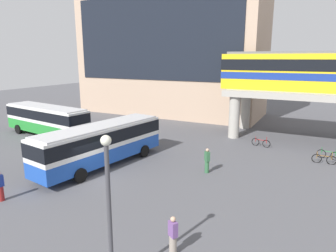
{
  "coord_description": "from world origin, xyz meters",
  "views": [
    {
      "loc": [
        13.3,
        -14.73,
        8.14
      ],
      "look_at": [
        1.38,
        8.44,
        2.2
      ],
      "focal_mm": 31.97,
      "sensor_mm": 36.0,
      "label": 1
    }
  ],
  "objects": [
    {
      "name": "bicycle_red",
      "position": [
        8.7,
        13.33,
        0.36
      ],
      "size": [
        1.77,
        0.36,
        1.04
      ],
      "color": "black",
      "rests_on": "ground_plane"
    },
    {
      "name": "station_building",
      "position": [
        -7.04,
        25.73,
        9.76
      ],
      "size": [
        26.58,
        10.61,
        19.52
      ],
      "color": "tan",
      "rests_on": "ground_plane"
    },
    {
      "name": "ground_plane",
      "position": [
        0.0,
        10.0,
        0.0
      ],
      "size": [
        120.0,
        120.0,
        0.0
      ],
      "primitive_type": "plane",
      "color": "#515156"
    },
    {
      "name": "pedestrian_walking_across",
      "position": [
        -2.7,
        -4.89,
        0.86
      ],
      "size": [
        0.32,
        0.43,
        1.8
      ],
      "color": "maroon",
      "rests_on": "ground_plane"
    },
    {
      "name": "lamp_post",
      "position": [
        7.23,
        -7.35,
        3.41
      ],
      "size": [
        0.36,
        0.36,
        5.71
      ],
      "color": "#3F3F44",
      "rests_on": "ground_plane"
    },
    {
      "name": "bicycle_green",
      "position": [
        14.32,
        12.19,
        0.36
      ],
      "size": [
        1.77,
        0.41,
        1.04
      ],
      "color": "black",
      "rests_on": "ground_plane"
    },
    {
      "name": "bus_main",
      "position": [
        -1.23,
        2.44,
        1.99
      ],
      "size": [
        4.17,
        11.3,
        3.22
      ],
      "color": "#1E4CB2",
      "rests_on": "ground_plane"
    },
    {
      "name": "pedestrian_near_building",
      "position": [
        6.45,
        4.75,
        0.87
      ],
      "size": [
        0.47,
        0.46,
        1.83
      ],
      "color": "#33663F",
      "rests_on": "ground_plane"
    },
    {
      "name": "pedestrian_by_bike_rack",
      "position": [
        8.36,
        -4.68,
        0.82
      ],
      "size": [
        0.48,
        0.43,
        1.74
      ],
      "color": "gray",
      "rests_on": "ground_plane"
    },
    {
      "name": "bus_secondary",
      "position": [
        -12.29,
        6.9,
        1.99
      ],
      "size": [
        11.28,
        4.0,
        3.22
      ],
      "color": "#268C33",
      "rests_on": "ground_plane"
    },
    {
      "name": "bicycle_brown",
      "position": [
        14.02,
        10.79,
        0.36
      ],
      "size": [
        1.79,
        0.12,
        1.04
      ],
      "color": "black",
      "rests_on": "ground_plane"
    }
  ]
}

